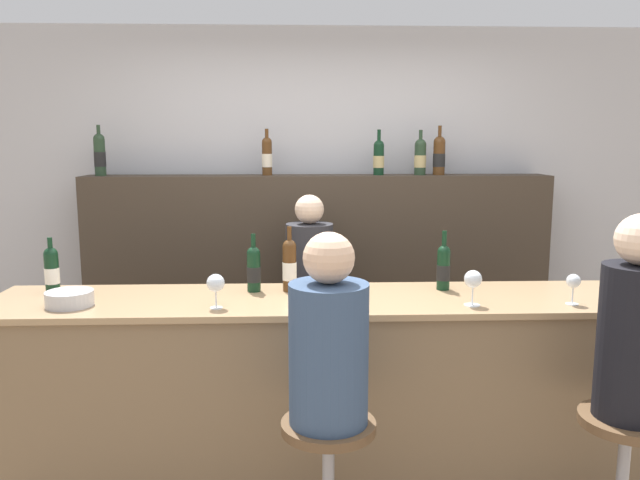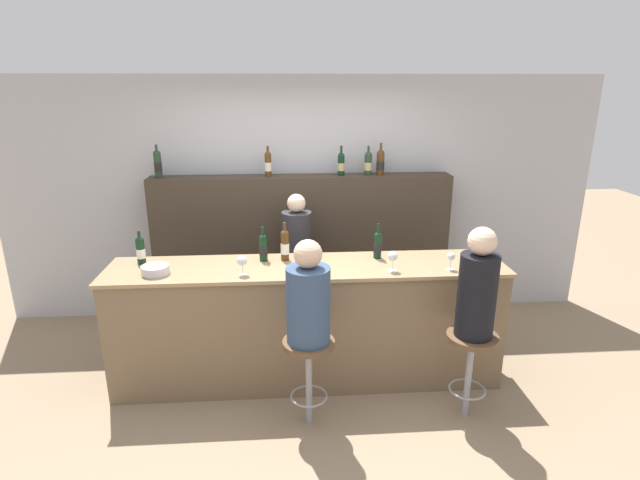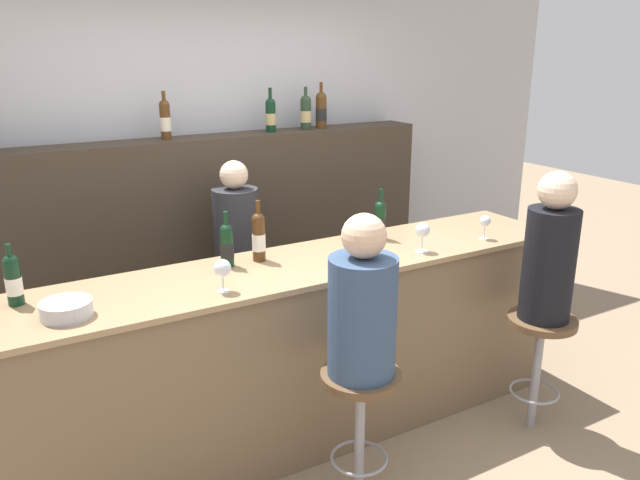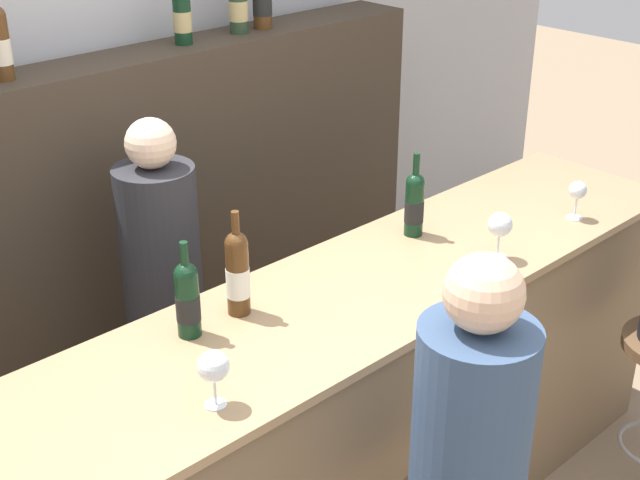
% 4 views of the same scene
% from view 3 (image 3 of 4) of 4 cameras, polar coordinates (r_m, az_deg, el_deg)
% --- Properties ---
extents(ground_plane, '(16.00, 16.00, 0.00)m').
position_cam_3_polar(ground_plane, '(3.63, 0.89, -19.54)').
color(ground_plane, '#8C755B').
extents(wall_back, '(6.40, 0.05, 2.60)m').
position_cam_3_polar(wall_back, '(4.55, -10.32, 5.95)').
color(wall_back, '#B2B2B7').
rests_on(wall_back, ground_plane).
extents(bar_counter, '(3.31, 0.64, 1.06)m').
position_cam_3_polar(bar_counter, '(3.57, -1.60, -10.13)').
color(bar_counter, brown).
rests_on(bar_counter, ground_plane).
extents(back_bar_cabinet, '(3.11, 0.28, 1.60)m').
position_cam_3_polar(back_bar_cabinet, '(4.47, -8.98, -0.81)').
color(back_bar_cabinet, '#382D23').
rests_on(back_bar_cabinet, ground_plane).
extents(wine_bottle_counter_0, '(0.07, 0.07, 0.29)m').
position_cam_3_polar(wine_bottle_counter_0, '(3.10, -26.25, -3.25)').
color(wine_bottle_counter_0, black).
rests_on(wine_bottle_counter_0, bar_counter).
extents(wine_bottle_counter_1, '(0.07, 0.07, 0.30)m').
position_cam_3_polar(wine_bottle_counter_1, '(3.30, -8.51, -0.41)').
color(wine_bottle_counter_1, black).
rests_on(wine_bottle_counter_1, bar_counter).
extents(wine_bottle_counter_2, '(0.07, 0.07, 0.33)m').
position_cam_3_polar(wine_bottle_counter_2, '(3.36, -5.63, 0.35)').
color(wine_bottle_counter_2, '#4C2D14').
rests_on(wine_bottle_counter_2, bar_counter).
extents(wine_bottle_counter_3, '(0.07, 0.07, 0.31)m').
position_cam_3_polar(wine_bottle_counter_3, '(3.75, 5.51, 1.90)').
color(wine_bottle_counter_3, black).
rests_on(wine_bottle_counter_3, bar_counter).
extents(wine_bottle_backbar_1, '(0.07, 0.07, 0.31)m').
position_cam_3_polar(wine_bottle_backbar_1, '(4.17, -13.97, 10.67)').
color(wine_bottle_backbar_1, '#4C2D14').
rests_on(wine_bottle_backbar_1, back_bar_cabinet).
extents(wine_bottle_backbar_2, '(0.07, 0.07, 0.30)m').
position_cam_3_polar(wine_bottle_backbar_2, '(4.44, -4.54, 11.37)').
color(wine_bottle_backbar_2, black).
rests_on(wine_bottle_backbar_2, back_bar_cabinet).
extents(wine_bottle_backbar_3, '(0.08, 0.08, 0.30)m').
position_cam_3_polar(wine_bottle_backbar_3, '(4.57, -1.31, 11.62)').
color(wine_bottle_backbar_3, '#233823').
rests_on(wine_bottle_backbar_3, back_bar_cabinet).
extents(wine_bottle_backbar_4, '(0.08, 0.08, 0.33)m').
position_cam_3_polar(wine_bottle_backbar_4, '(4.63, 0.10, 11.82)').
color(wine_bottle_backbar_4, '#4C2D14').
rests_on(wine_bottle_backbar_4, back_bar_cabinet).
extents(wine_glass_0, '(0.08, 0.08, 0.16)m').
position_cam_3_polar(wine_glass_0, '(2.96, -8.92, -2.59)').
color(wine_glass_0, silver).
rests_on(wine_glass_0, bar_counter).
extents(wine_glass_1, '(0.08, 0.08, 0.17)m').
position_cam_3_polar(wine_glass_1, '(3.54, 9.36, 0.83)').
color(wine_glass_1, silver).
rests_on(wine_glass_1, bar_counter).
extents(wine_glass_2, '(0.07, 0.07, 0.15)m').
position_cam_3_polar(wine_glass_2, '(3.86, 14.86, 1.61)').
color(wine_glass_2, silver).
rests_on(wine_glass_2, bar_counter).
extents(metal_bowl, '(0.22, 0.22, 0.07)m').
position_cam_3_polar(metal_bowl, '(2.90, -22.19, -5.88)').
color(metal_bowl, '#B7B7BC').
rests_on(metal_bowl, bar_counter).
extents(bar_stool_left, '(0.39, 0.39, 0.71)m').
position_cam_3_polar(bar_stool_left, '(3.09, 3.71, -14.46)').
color(bar_stool_left, gray).
rests_on(bar_stool_left, ground_plane).
extents(guest_seated_left, '(0.32, 0.32, 0.78)m').
position_cam_3_polar(guest_seated_left, '(2.86, 3.90, -6.13)').
color(guest_seated_left, '#334766').
rests_on(guest_seated_left, bar_stool_left).
extents(bar_stool_right, '(0.39, 0.39, 0.71)m').
position_cam_3_polar(bar_stool_right, '(3.83, 19.45, -8.79)').
color(bar_stool_right, gray).
rests_on(bar_stool_right, ground_plane).
extents(guest_seated_right, '(0.28, 0.28, 0.84)m').
position_cam_3_polar(guest_seated_right, '(3.64, 20.28, -1.23)').
color(guest_seated_right, black).
rests_on(guest_seated_right, bar_stool_right).
extents(bartender, '(0.29, 0.29, 1.51)m').
position_cam_3_polar(bartender, '(4.09, -7.47, -3.98)').
color(bartender, '#28282D').
rests_on(bartender, ground_plane).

